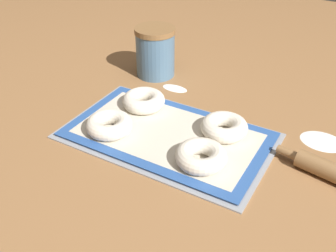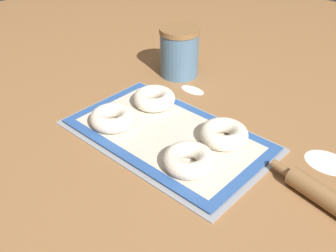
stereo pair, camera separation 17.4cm
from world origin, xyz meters
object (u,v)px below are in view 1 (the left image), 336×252
object	(u,v)px
bagel_front_right	(201,156)
bagel_back_right	(224,127)
flour_canister	(155,52)
baking_tray	(168,135)
bagel_front_left	(109,125)
bagel_back_left	(144,101)

from	to	relation	value
bagel_front_right	bagel_back_right	size ratio (longest dim) A/B	1.00
flour_canister	bagel_back_right	bearing A→B (deg)	-33.06
baking_tray	bagel_front_left	bearing A→B (deg)	-152.25
flour_canister	bagel_front_right	bearing A→B (deg)	-46.36
bagel_front_left	bagel_back_right	bearing A→B (deg)	27.94
bagel_front_right	bagel_back_right	xyz separation A→B (m)	(-0.00, 0.13, 0.00)
bagel_front_right	flour_canister	xyz separation A→B (m)	(-0.33, 0.35, 0.05)
bagel_front_right	bagel_back_left	world-z (taller)	same
bagel_back_left	bagel_back_right	distance (m)	0.24
baking_tray	flour_canister	bearing A→B (deg)	126.52
baking_tray	bagel_back_left	bearing A→B (deg)	148.13
baking_tray	flour_canister	world-z (taller)	flour_canister
bagel_back_right	bagel_front_left	bearing A→B (deg)	-152.06
baking_tray	flour_canister	distance (m)	0.36
bagel_back_left	bagel_front_right	bearing A→B (deg)	-30.18
bagel_back_right	bagel_back_left	bearing A→B (deg)	177.85
baking_tray	bagel_front_right	size ratio (longest dim) A/B	4.40
bagel_back_right	flour_canister	bearing A→B (deg)	146.94
bagel_front_right	bagel_back_left	size ratio (longest dim) A/B	1.00
baking_tray	bagel_front_right	xyz separation A→B (m)	(0.12, -0.07, 0.03)
bagel_back_right	flour_canister	world-z (taller)	flour_canister
bagel_front_left	bagel_back_right	distance (m)	0.29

